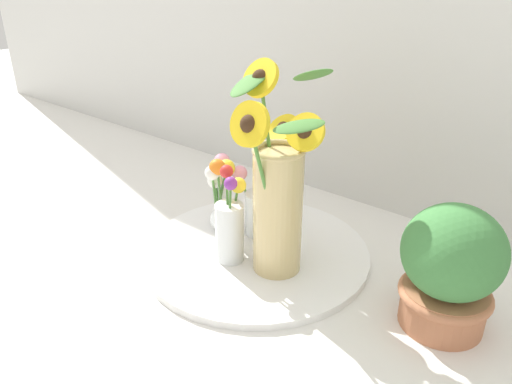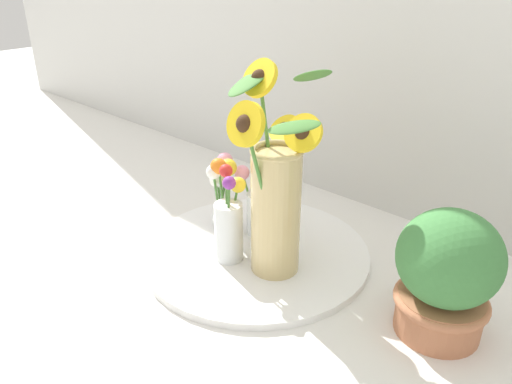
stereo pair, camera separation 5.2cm
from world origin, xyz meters
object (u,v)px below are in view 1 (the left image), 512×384
at_px(mason_jar_sunflowers, 277,195).
at_px(vase_small_back, 261,202).
at_px(serving_tray, 256,252).
at_px(potted_plant, 450,268).
at_px(vase_small_center, 230,225).
at_px(vase_bulb_right, 221,194).

distance_m(mason_jar_sunflowers, vase_small_back, 0.17).
xyz_separation_m(serving_tray, vase_small_back, (-0.04, 0.07, 0.09)).
relative_size(serving_tray, potted_plant, 2.11).
bearing_deg(potted_plant, serving_tray, -174.72).
relative_size(mason_jar_sunflowers, vase_small_center, 2.00).
bearing_deg(vase_bulb_right, vase_small_back, 39.28).
bearing_deg(mason_jar_sunflowers, potted_plant, 10.71).
height_order(vase_bulb_right, potted_plant, potted_plant).
bearing_deg(potted_plant, mason_jar_sunflowers, -169.29).
xyz_separation_m(serving_tray, vase_small_center, (-0.02, -0.06, 0.09)).
height_order(serving_tray, vase_small_back, vase_small_back).
bearing_deg(vase_bulb_right, mason_jar_sunflowers, -10.43).
distance_m(serving_tray, vase_small_center, 0.11).
xyz_separation_m(vase_small_back, potted_plant, (0.43, -0.03, 0.03)).
xyz_separation_m(vase_small_center, vase_bulb_right, (-0.09, 0.07, 0.02)).
relative_size(serving_tray, vase_bulb_right, 2.50).
xyz_separation_m(vase_bulb_right, vase_small_back, (0.07, 0.06, -0.02)).
relative_size(mason_jar_sunflowers, potted_plant, 1.80).
bearing_deg(vase_small_center, vase_bulb_right, 141.88).
relative_size(mason_jar_sunflowers, vase_bulb_right, 2.13).
distance_m(vase_bulb_right, vase_small_back, 0.09).
relative_size(mason_jar_sunflowers, vase_small_back, 2.50).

